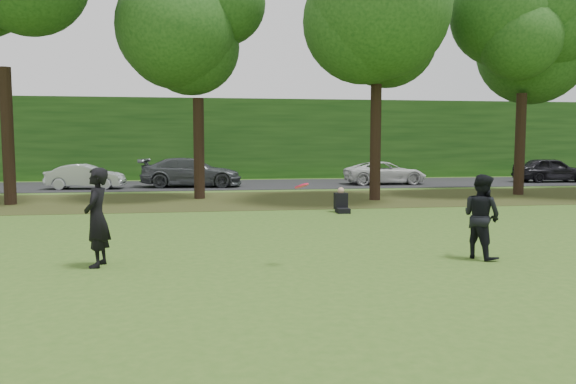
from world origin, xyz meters
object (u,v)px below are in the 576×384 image
(seated_person, at_px, (341,203))
(player_right, at_px, (481,216))
(frisbee, at_px, (302,186))
(player_left, at_px, (97,217))

(seated_person, bearing_deg, player_right, -82.49)
(player_right, relative_size, frisbee, 5.52)
(player_left, height_order, frisbee, player_left)
(player_left, relative_size, player_right, 1.10)
(frisbee, bearing_deg, player_right, 2.41)
(player_left, xyz_separation_m, frisbee, (3.83, -0.57, 0.60))
(player_right, distance_m, frisbee, 3.80)
(player_left, relative_size, seated_person, 2.27)
(player_left, xyz_separation_m, seated_person, (6.59, 7.23, -0.63))
(player_left, distance_m, seated_person, 9.81)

